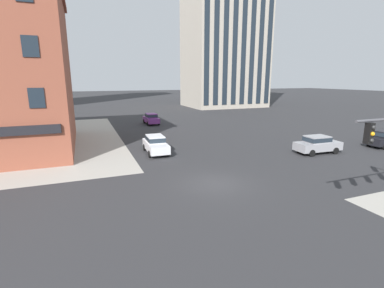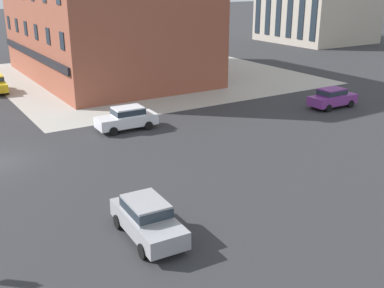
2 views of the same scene
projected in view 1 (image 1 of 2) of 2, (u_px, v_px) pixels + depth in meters
name	position (u px, v px, depth m)	size (l,w,h in m)	color
ground_plane	(215.00, 184.00, 18.93)	(320.00, 320.00, 0.00)	#2D2D30
car_main_northbound_near	(151.00, 118.00, 43.82)	(1.89, 4.40, 1.68)	#7A3389
car_main_northbound_far	(317.00, 144.00, 26.61)	(4.48, 2.04, 1.68)	#99999E
car_main_southbound_near	(156.00, 144.00, 26.66)	(2.00, 4.46, 1.68)	silver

